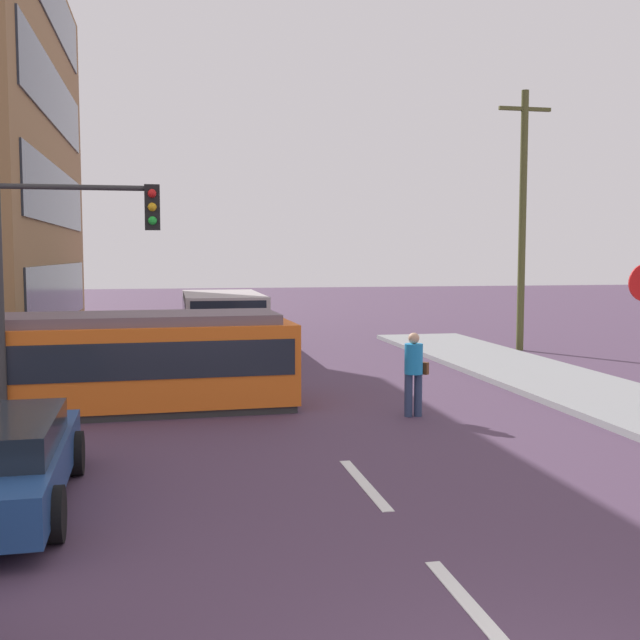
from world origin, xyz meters
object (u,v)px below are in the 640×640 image
Objects in this scene: streetcar_tram at (133,360)px; pedestrian_crossing at (414,369)px; city_bus at (223,318)px; parked_sedan_furthest at (94,332)px; utility_pole_mid at (523,216)px; traffic_light_mast at (68,251)px; parked_sedan_far at (80,356)px.

streetcar_tram is 5.75m from pedestrian_crossing.
parked_sedan_furthest is at bearing 164.33° from city_bus.
streetcar_tram is 1.19× the size of city_bus.
pedestrian_crossing is (2.95, -11.12, -0.16)m from city_bus.
utility_pole_mid is at bearing 31.67° from streetcar_tram.
pedestrian_crossing is (5.46, -1.83, -0.08)m from streetcar_tram.
pedestrian_crossing is 0.36× the size of traffic_light_mast.
utility_pole_mid is at bearing 33.92° from traffic_light_mast.
parked_sedan_far is 0.99× the size of parked_sedan_furthest.
pedestrian_crossing reaches higher than parked_sedan_furthest.
traffic_light_mast is (-6.52, 0.43, 2.33)m from pedestrian_crossing.
parked_sedan_furthest is 0.50× the size of utility_pole_mid.
traffic_light_mast is at bearing -86.90° from parked_sedan_furthest.
pedestrian_crossing is at bearing -126.01° from utility_pole_mid.
city_bus is at bearing 104.87° from pedestrian_crossing.
city_bus is 11.48m from traffic_light_mast.
streetcar_tram is at bearing -148.33° from utility_pole_mid.
parked_sedan_far is 0.49× the size of utility_pole_mid.
streetcar_tram reaches higher than city_bus.
streetcar_tram is 10.62m from parked_sedan_furthest.
city_bus is at bearing 74.92° from streetcar_tram.
parked_sedan_furthest is at bearing 99.27° from streetcar_tram.
streetcar_tram is at bearing -80.73° from parked_sedan_furthest.
traffic_light_mast is (-3.57, -10.69, 2.17)m from city_bus.
pedestrian_crossing is 14.24m from parked_sedan_furthest.
streetcar_tram is 3.98× the size of pedestrian_crossing.
utility_pole_mid reaches higher than pedestrian_crossing.
city_bus is 1.21× the size of traffic_light_mast.
parked_sedan_far is (-3.99, -5.33, -0.48)m from city_bus.
city_bus is 1.31× the size of parked_sedan_furthest.
pedestrian_crossing is 9.04m from parked_sedan_far.
streetcar_tram is at bearing 52.77° from traffic_light_mast.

